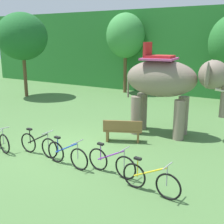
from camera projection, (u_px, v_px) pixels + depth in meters
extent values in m
plane|color=#4C753D|center=(71.00, 148.00, 10.64)|extent=(80.00, 80.00, 0.00)
cube|color=#28702D|center=(188.00, 51.00, 22.31)|extent=(36.00, 6.00, 5.94)
cylinder|color=brown|center=(25.00, 77.00, 19.72)|extent=(0.23, 0.23, 2.63)
ellipsoid|color=#1E6028|center=(22.00, 36.00, 19.04)|extent=(3.31, 3.31, 3.10)
cylinder|color=brown|center=(125.00, 74.00, 21.16)|extent=(0.25, 0.25, 2.68)
ellipsoid|color=#3D8E42|center=(125.00, 36.00, 20.47)|extent=(2.74, 2.74, 3.14)
ellipsoid|color=gray|center=(161.00, 78.00, 11.66)|extent=(3.02, 1.67, 1.50)
cylinder|color=gray|center=(183.00, 115.00, 12.02)|extent=(0.44, 0.44, 1.60)
cylinder|color=gray|center=(179.00, 120.00, 11.34)|extent=(0.44, 0.44, 1.60)
cylinder|color=gray|center=(142.00, 111.00, 12.75)|extent=(0.44, 0.44, 1.60)
cylinder|color=gray|center=(136.00, 115.00, 12.07)|extent=(0.44, 0.44, 1.60)
ellipsoid|color=gray|center=(213.00, 75.00, 10.79)|extent=(1.19, 1.10, 1.10)
ellipsoid|color=gray|center=(211.00, 72.00, 11.38)|extent=(0.24, 0.85, 0.96)
ellipsoid|color=gray|center=(207.00, 75.00, 10.29)|extent=(0.24, 0.85, 0.96)
cylinder|color=gray|center=(224.00, 99.00, 10.83)|extent=(0.26, 0.26, 1.40)
cone|color=beige|center=(224.00, 89.00, 10.96)|extent=(0.57, 0.17, 0.21)
cone|color=beige|center=(223.00, 91.00, 10.57)|extent=(0.57, 0.17, 0.21)
cube|color=#BF4C8C|center=(159.00, 59.00, 11.50)|extent=(1.42, 1.45, 0.08)
cube|color=#B22323|center=(159.00, 57.00, 11.48)|extent=(1.18, 1.00, 0.10)
cube|color=#B22323|center=(148.00, 49.00, 11.61)|extent=(0.19, 0.91, 0.56)
cylinder|color=gray|center=(128.00, 87.00, 12.35)|extent=(0.08, 0.08, 0.90)
torus|color=black|center=(4.00, 144.00, 10.04)|extent=(0.70, 0.21, 0.71)
cylinder|color=#9E9EA3|center=(3.00, 136.00, 10.01)|extent=(0.03, 0.03, 0.55)
cylinder|color=#9E9EA3|center=(2.00, 129.00, 9.94)|extent=(0.15, 0.51, 0.03)
torus|color=black|center=(28.00, 143.00, 10.15)|extent=(0.71, 0.06, 0.71)
torus|color=black|center=(50.00, 148.00, 9.65)|extent=(0.71, 0.06, 0.71)
cylinder|color=black|center=(38.00, 138.00, 9.85)|extent=(0.97, 0.06, 0.54)
cylinder|color=black|center=(30.00, 136.00, 10.03)|extent=(0.03, 0.03, 0.52)
cube|color=black|center=(29.00, 129.00, 9.97)|extent=(0.20, 0.10, 0.06)
cylinder|color=#9E9EA3|center=(48.00, 140.00, 9.60)|extent=(0.03, 0.03, 0.55)
cylinder|color=#9E9EA3|center=(48.00, 132.00, 9.53)|extent=(0.04, 0.52, 0.03)
torus|color=black|center=(56.00, 152.00, 9.33)|extent=(0.71, 0.11, 0.71)
torus|color=black|center=(79.00, 159.00, 8.77)|extent=(0.71, 0.11, 0.71)
cylinder|color=blue|center=(66.00, 148.00, 9.00)|extent=(0.97, 0.13, 0.54)
cylinder|color=blue|center=(58.00, 145.00, 9.21)|extent=(0.03, 0.03, 0.52)
cube|color=black|center=(57.00, 137.00, 9.14)|extent=(0.21, 0.12, 0.06)
cylinder|color=#9E9EA3|center=(78.00, 150.00, 8.73)|extent=(0.03, 0.03, 0.55)
cylinder|color=#9E9EA3|center=(77.00, 142.00, 8.66)|extent=(0.08, 0.52, 0.03)
torus|color=black|center=(98.00, 159.00, 8.77)|extent=(0.71, 0.12, 0.71)
torus|color=black|center=(126.00, 168.00, 8.20)|extent=(0.71, 0.12, 0.71)
cylinder|color=purple|center=(111.00, 155.00, 8.44)|extent=(0.97, 0.14, 0.54)
cylinder|color=purple|center=(101.00, 152.00, 8.65)|extent=(0.03, 0.03, 0.52)
cube|color=black|center=(101.00, 144.00, 8.58)|extent=(0.21, 0.12, 0.06)
cylinder|color=#9E9EA3|center=(124.00, 158.00, 8.16)|extent=(0.03, 0.03, 0.55)
cylinder|color=#9E9EA3|center=(124.00, 149.00, 8.09)|extent=(0.09, 0.52, 0.03)
torus|color=black|center=(134.00, 176.00, 7.73)|extent=(0.71, 0.13, 0.71)
torus|color=black|center=(168.00, 187.00, 7.15)|extent=(0.71, 0.13, 0.71)
cylinder|color=yellow|center=(150.00, 172.00, 7.39)|extent=(0.97, 0.15, 0.54)
cylinder|color=yellow|center=(138.00, 168.00, 7.61)|extent=(0.03, 0.03, 0.52)
cube|color=black|center=(138.00, 159.00, 7.54)|extent=(0.21, 0.12, 0.06)
cylinder|color=#9E9EA3|center=(167.00, 176.00, 7.11)|extent=(0.03, 0.03, 0.55)
cylinder|color=#9E9EA3|center=(167.00, 166.00, 7.04)|extent=(0.09, 0.52, 0.03)
cube|color=brown|center=(123.00, 130.00, 11.21)|extent=(1.53, 0.97, 0.06)
cube|color=brown|center=(122.00, 126.00, 10.98)|extent=(1.40, 0.66, 0.40)
cube|color=brown|center=(108.00, 135.00, 11.33)|extent=(0.22, 0.36, 0.45)
cube|color=brown|center=(138.00, 136.00, 11.20)|extent=(0.22, 0.36, 0.45)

